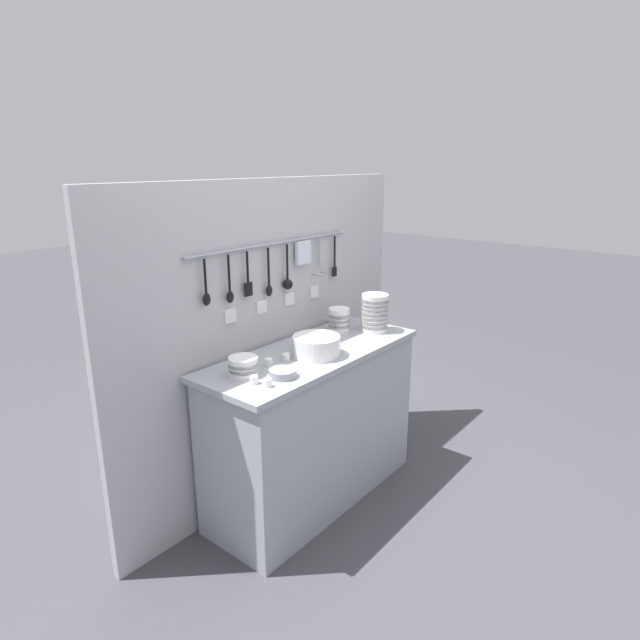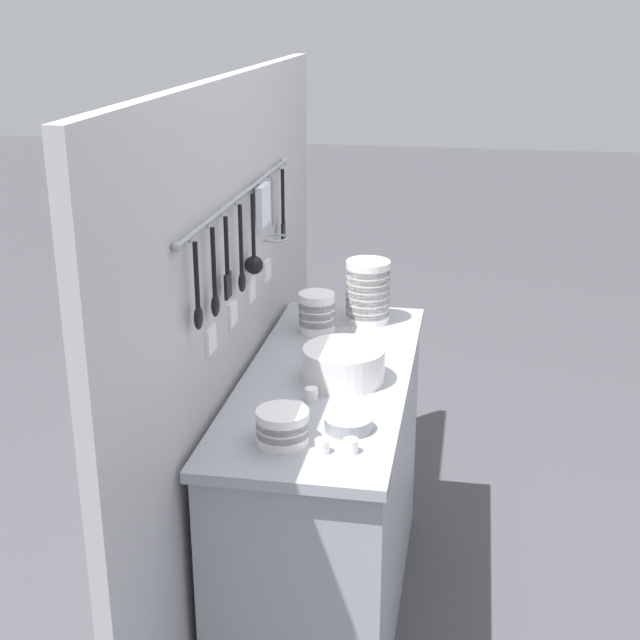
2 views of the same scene
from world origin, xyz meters
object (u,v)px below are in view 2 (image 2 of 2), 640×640
object	(u,v)px
plate_stack	(344,364)
steel_mixing_bowl	(348,423)
cup_front_left	(298,409)
cup_centre	(311,394)
cup_by_caddy	(351,446)
bowl_stack_tall_left	(317,312)
bowl_stack_back_corner	(368,291)
bowl_stack_wide_centre	(282,426)
cup_back_right	(322,446)

from	to	relation	value
plate_stack	steel_mixing_bowl	xyz separation A→B (m)	(-0.31, -0.06, -0.03)
plate_stack	cup_front_left	distance (m)	0.27
cup_centre	cup_by_caddy	distance (m)	0.32
bowl_stack_tall_left	plate_stack	world-z (taller)	bowl_stack_tall_left
bowl_stack_back_corner	plate_stack	xyz separation A→B (m)	(-0.52, 0.00, -0.06)
bowl_stack_wide_centre	cup_back_right	bearing A→B (deg)	-109.39
cup_centre	cup_by_caddy	size ratio (longest dim) A/B	1.00
bowl_stack_wide_centre	cup_centre	size ratio (longest dim) A/B	3.66
bowl_stack_back_corner	plate_stack	size ratio (longest dim) A/B	0.90
cup_front_left	cup_centre	bearing A→B (deg)	-9.95
bowl_stack_tall_left	steel_mixing_bowl	size ratio (longest dim) A/B	1.07
bowl_stack_back_corner	steel_mixing_bowl	world-z (taller)	bowl_stack_back_corner
cup_back_right	bowl_stack_back_corner	bearing A→B (deg)	0.57
cup_back_right	cup_by_caddy	bearing A→B (deg)	-78.73
bowl_stack_tall_left	plate_stack	distance (m)	0.42
cup_by_caddy	bowl_stack_wide_centre	bearing A→B (deg)	82.24
bowl_stack_tall_left	bowl_stack_wide_centre	size ratio (longest dim) A/B	1.01
bowl_stack_back_corner	cup_by_caddy	world-z (taller)	bowl_stack_back_corner
bowl_stack_back_corner	bowl_stack_tall_left	xyz separation A→B (m)	(-0.13, 0.16, -0.04)
bowl_stack_back_corner	bowl_stack_wide_centre	bearing A→B (deg)	173.97
cup_by_caddy	cup_front_left	size ratio (longest dim) A/B	1.00
cup_back_right	bowl_stack_wide_centre	bearing A→B (deg)	70.61
cup_back_right	cup_front_left	size ratio (longest dim) A/B	1.00
cup_by_caddy	cup_back_right	bearing A→B (deg)	101.27
plate_stack	steel_mixing_bowl	size ratio (longest dim) A/B	1.90
plate_stack	cup_front_left	bearing A→B (deg)	161.11
cup_back_right	cup_by_caddy	distance (m)	0.07
bowl_stack_tall_left	cup_front_left	distance (m)	0.65
steel_mixing_bowl	plate_stack	bearing A→B (deg)	10.79
cup_front_left	bowl_stack_wide_centre	bearing A→B (deg)	177.39
bowl_stack_wide_centre	cup_by_caddy	size ratio (longest dim) A/B	3.66
cup_centre	cup_front_left	distance (m)	0.10
cup_centre	cup_by_caddy	bearing A→B (deg)	-151.83
bowl_stack_wide_centre	cup_by_caddy	xyz separation A→B (m)	(-0.02, -0.18, -0.03)
bowl_stack_back_corner	bowl_stack_wide_centre	distance (m)	0.94
bowl_stack_back_corner	bowl_stack_wide_centre	world-z (taller)	bowl_stack_back_corner
plate_stack	cup_front_left	size ratio (longest dim) A/B	6.55
bowl_stack_back_corner	cup_front_left	bearing A→B (deg)	173.28
bowl_stack_back_corner	cup_back_right	xyz separation A→B (m)	(-0.97, -0.01, -0.09)
cup_front_left	cup_back_right	bearing A→B (deg)	-152.77
cup_back_right	cup_centre	world-z (taller)	same
bowl_stack_back_corner	plate_stack	distance (m)	0.52
cup_centre	cup_by_caddy	world-z (taller)	same
bowl_stack_tall_left	cup_by_caddy	world-z (taller)	bowl_stack_tall_left
plate_stack	bowl_stack_tall_left	bearing A→B (deg)	21.14
bowl_stack_tall_left	cup_front_left	bearing A→B (deg)	-174.30
cup_back_right	cup_centre	size ratio (longest dim) A/B	1.00
bowl_stack_back_corner	cup_centre	xyz separation A→B (m)	(-0.67, 0.07, -0.09)
cup_front_left	cup_by_caddy	bearing A→B (deg)	-136.93
cup_by_caddy	cup_front_left	distance (m)	0.25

